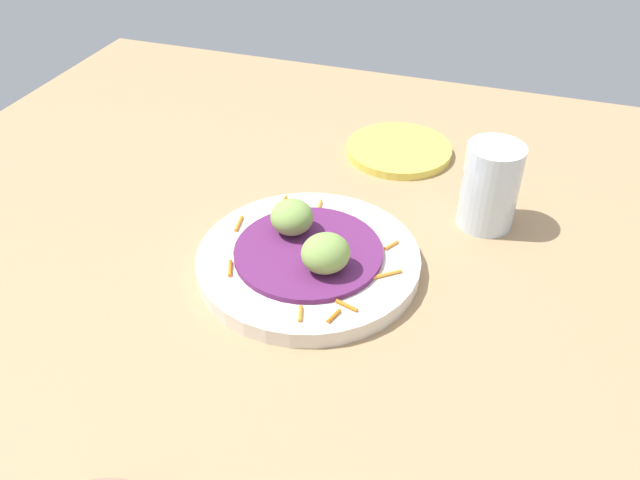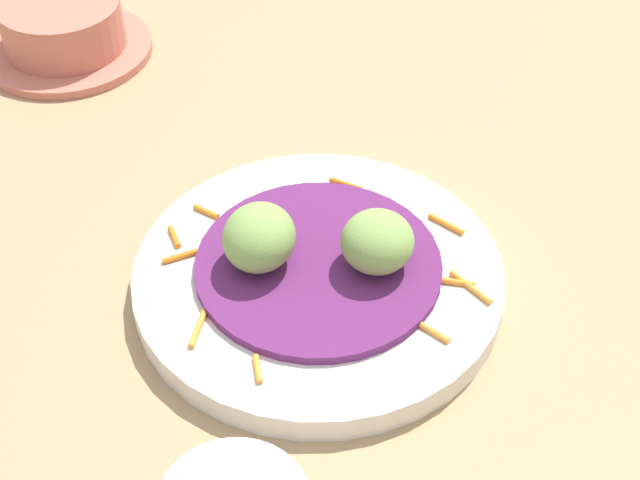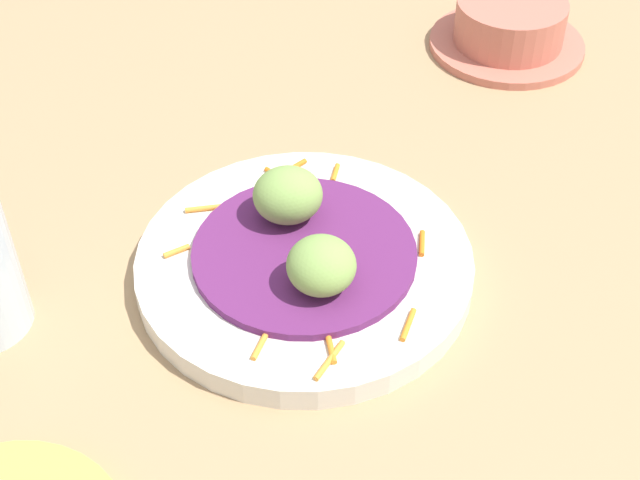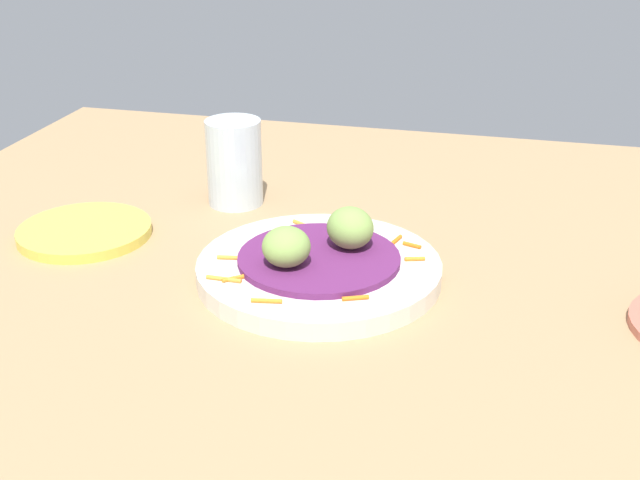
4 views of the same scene
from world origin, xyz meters
The scene contains 7 objects.
table_surface centered at (0.00, 0.00, 1.00)cm, with size 110.00×110.00×2.00cm, color tan.
main_plate centered at (-3.45, -0.91, 2.94)cm, with size 24.20×24.20×1.88cm, color silver.
cabbage_bed centered at (-3.45, -0.91, 4.20)cm, with size 16.05×16.05×0.64cm, color #60235B.
carrot_garnish centered at (-3.18, -1.50, 4.08)cm, with size 20.02×20.11×0.40cm.
guac_scoop_left centered at (-0.67, -3.41, 6.45)cm, with size 4.66×4.73×3.85cm, color #84A851.
guac_scoop_center centered at (-6.22, 1.60, 6.59)cm, with size 5.08×4.63×4.13cm, color #84A851.
terracotta_bowl centered at (-1.75, 35.56, 4.18)cm, with size 14.88×14.88×4.96cm.
Camera 3 is at (20.55, -41.74, 49.82)cm, focal length 51.97 mm.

